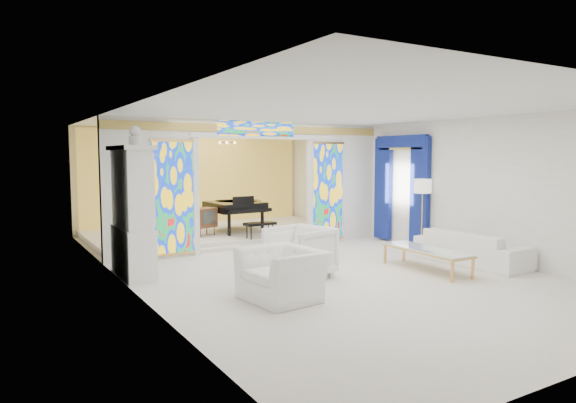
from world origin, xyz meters
TOP-DOWN VIEW (x-y plane):
  - floor at (0.00, 0.00)m, footprint 12.00×12.00m
  - ceiling at (0.00, 0.00)m, footprint 7.00×12.00m
  - wall_back at (0.00, 6.00)m, footprint 7.00×0.02m
  - wall_left at (-3.50, 0.00)m, footprint 0.02×12.00m
  - wall_right at (3.50, 0.00)m, footprint 0.02×12.00m
  - partition_wall at (0.00, 2.00)m, footprint 7.00×0.22m
  - stained_glass_left at (-2.03, 1.89)m, footprint 0.90×0.04m
  - stained_glass_right at (2.03, 1.89)m, footprint 0.90×0.04m
  - stained_glass_transom at (0.00, 1.89)m, footprint 2.00×0.04m
  - alcove_platform at (0.00, 4.10)m, footprint 6.80×3.80m
  - gold_curtain_back at (0.00, 5.88)m, footprint 6.70×0.10m
  - chandelier at (0.20, 4.00)m, footprint 0.48×0.48m
  - blue_drapes at (3.40, 0.70)m, footprint 0.14×1.85m
  - china_cabinet at (-3.22, 0.60)m, footprint 0.56×1.46m
  - armchair_left at (-1.64, -2.11)m, footprint 1.16×1.30m
  - armchair_right at (-0.67, -1.06)m, footprint 1.23×1.21m
  - sofa at (2.95, -1.86)m, footprint 1.00×2.34m
  - side_table at (-1.54, -1.14)m, footprint 0.54×0.54m
  - vase at (-1.54, -1.14)m, footprint 0.21×0.21m
  - coffee_table at (1.70, -1.83)m, footprint 0.68×1.97m
  - floor_lamp at (3.20, -0.23)m, footprint 0.47×0.47m
  - grand_piano at (0.34, 3.71)m, footprint 1.59×2.48m
  - tv_console at (-0.77, 3.35)m, footprint 0.71×0.59m

SIDE VIEW (x-z plane):
  - floor at x=0.00m, z-range 0.00..0.00m
  - alcove_platform at x=0.00m, z-range 0.00..0.18m
  - sofa at x=2.95m, z-range 0.00..0.67m
  - side_table at x=-1.54m, z-range 0.08..0.63m
  - armchair_left at x=-1.64m, z-range 0.00..0.78m
  - coffee_table at x=1.70m, z-range 0.18..0.62m
  - armchair_right at x=-0.67m, z-range 0.00..0.93m
  - tv_console at x=-0.77m, z-range 0.29..0.99m
  - vase at x=-1.54m, z-range 0.55..0.75m
  - grand_piano at x=0.34m, z-range 0.35..1.33m
  - china_cabinet at x=-3.22m, z-range -0.19..2.53m
  - stained_glass_left at x=-2.03m, z-range 0.10..2.50m
  - stained_glass_right at x=2.03m, z-range 0.10..2.50m
  - floor_lamp at x=3.20m, z-range 0.59..2.25m
  - wall_back at x=0.00m, z-range 0.00..3.00m
  - wall_left at x=-3.50m, z-range 0.00..3.00m
  - wall_right at x=3.50m, z-range 0.00..3.00m
  - gold_curtain_back at x=0.00m, z-range 0.05..2.95m
  - blue_drapes at x=3.40m, z-range 0.25..2.90m
  - partition_wall at x=0.00m, z-range 0.15..3.15m
  - chandelier at x=0.20m, z-range 2.40..2.70m
  - stained_glass_transom at x=0.00m, z-range 2.65..2.99m
  - ceiling at x=0.00m, z-range 2.99..3.01m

